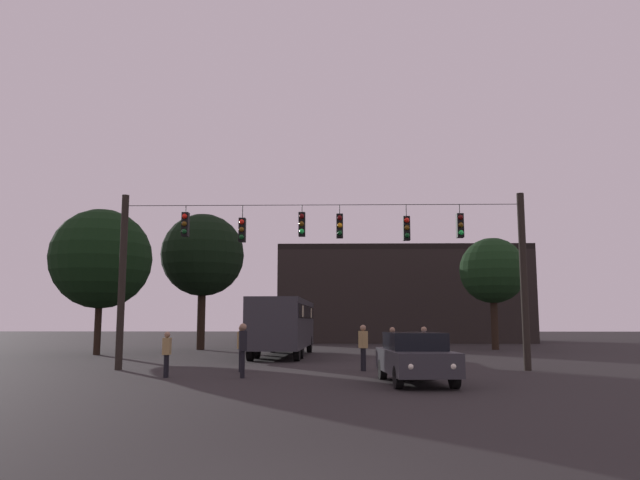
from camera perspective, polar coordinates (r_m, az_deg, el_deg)
ground_plane at (r=31.45m, az=0.43°, el=-11.01°), size 168.00×168.00×0.00m
overhead_signal_span at (r=23.85m, az=0.17°, el=-1.92°), size 15.97×0.44×6.87m
city_bus at (r=33.46m, az=-3.40°, el=-7.60°), size 2.87×11.08×3.00m
car_near_right at (r=18.96m, az=8.90°, el=-10.74°), size 2.11×4.44×1.52m
pedestrian_crossing_left at (r=23.50m, az=4.06°, el=-9.74°), size 0.35×0.42×1.73m
pedestrian_crossing_center at (r=23.21m, az=-7.35°, el=-9.75°), size 0.29×0.39×1.71m
pedestrian_crossing_right at (r=20.73m, az=-7.24°, el=-9.87°), size 0.32×0.41×1.79m
pedestrian_near_bus at (r=24.46m, az=6.80°, el=-9.76°), size 0.32×0.41×1.63m
pedestrian_trailing at (r=24.20m, az=9.72°, el=-9.70°), size 0.33×0.41×1.66m
pedestrian_far_side at (r=21.36m, az=-14.15°, el=-10.11°), size 0.26×0.38×1.52m
corner_building at (r=58.94m, az=7.37°, el=-5.23°), size 22.09×13.05×8.52m
tree_left_silhouette at (r=41.86m, az=-10.91°, el=-1.41°), size 5.56×5.56×9.09m
tree_behind_building at (r=37.04m, az=-19.80°, el=-1.67°), size 5.70×5.70×8.27m
tree_right_far at (r=42.65m, az=15.84°, el=-2.80°), size 4.40×4.40×7.47m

